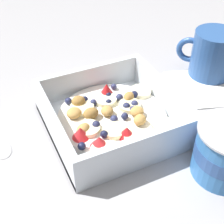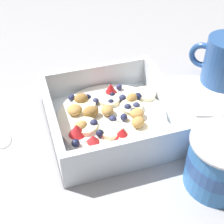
# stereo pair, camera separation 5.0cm
# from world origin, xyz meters

# --- Properties ---
(ground_plane) EXTENTS (2.40, 2.40, 0.00)m
(ground_plane) POSITION_xyz_m (0.00, 0.00, 0.00)
(ground_plane) COLOR #9E9EA3
(fruit_bowl) EXTENTS (0.19, 0.19, 0.06)m
(fruit_bowl) POSITION_xyz_m (0.02, -0.01, 0.02)
(fruit_bowl) COLOR white
(fruit_bowl) RESTS_ON ground
(coffee_mug) EXTENTS (0.09, 0.09, 0.09)m
(coffee_mug) POSITION_xyz_m (-0.22, -0.07, 0.05)
(coffee_mug) COLOR #2D5699
(coffee_mug) RESTS_ON ground
(folded_napkin) EXTENTS (0.15, 0.15, 0.01)m
(folded_napkin) POSITION_xyz_m (-0.18, -0.04, 0.00)
(folded_napkin) COLOR white
(folded_napkin) RESTS_ON ground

